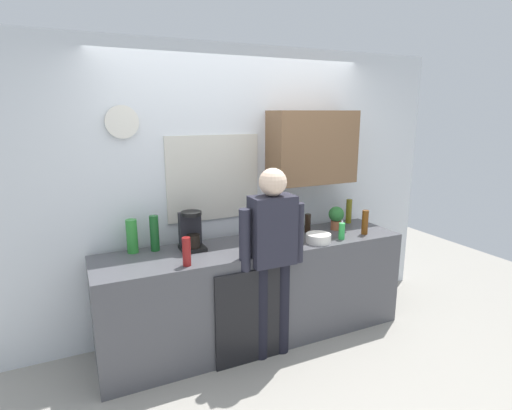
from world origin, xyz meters
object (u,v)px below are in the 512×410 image
object	(u,v)px
bottle_amber_beer	(365,222)
bottle_green_wine	(154,233)
bottle_red_vinegar	(187,252)
dish_soap	(342,231)
potted_plant	(336,216)
coffee_maker	(191,232)
bottle_clear_soda	(132,236)
bottle_olive_oil	(349,211)
cup_white_mug	(250,240)
bottle_dark_sauce	(308,223)
mixing_bowl	(318,238)
person_at_sink	(272,249)

from	to	relation	value
bottle_amber_beer	bottle_green_wine	bearing A→B (deg)	168.81
bottle_red_vinegar	dish_soap	distance (m)	1.45
dish_soap	bottle_green_wine	bearing A→B (deg)	165.69
potted_plant	coffee_maker	bearing A→B (deg)	178.20
coffee_maker	dish_soap	size ratio (longest dim) A/B	1.83
bottle_clear_soda	bottle_olive_oil	bearing A→B (deg)	-0.45
bottle_amber_beer	cup_white_mug	world-z (taller)	bottle_amber_beer
bottle_clear_soda	bottle_green_wine	xyz separation A→B (m)	(0.18, -0.03, 0.01)
bottle_amber_beer	potted_plant	size ratio (longest dim) A/B	1.00
bottle_amber_beer	coffee_maker	bearing A→B (deg)	169.88
bottle_dark_sauce	bottle_red_vinegar	bearing A→B (deg)	-164.98
bottle_green_wine	mixing_bowl	xyz separation A→B (m)	(1.35, -0.40, -0.11)
bottle_red_vinegar	cup_white_mug	world-z (taller)	bottle_red_vinegar
bottle_green_wine	person_at_sink	distance (m)	0.98
bottle_clear_soda	bottle_amber_beer	distance (m)	2.10
bottle_dark_sauce	person_at_sink	xyz separation A→B (m)	(-0.60, -0.42, -0.03)
mixing_bowl	person_at_sink	size ratio (longest dim) A/B	0.14
coffee_maker	bottle_olive_oil	bearing A→B (deg)	3.25
coffee_maker	bottle_amber_beer	distance (m)	1.62
coffee_maker	person_at_sink	xyz separation A→B (m)	(0.54, -0.43, -0.09)
cup_white_mug	dish_soap	world-z (taller)	dish_soap
bottle_olive_oil	bottle_red_vinegar	bearing A→B (deg)	-166.29
coffee_maker	mixing_bowl	xyz separation A→B (m)	(1.06, -0.31, -0.11)
bottle_olive_oil	cup_white_mug	distance (m)	1.24
dish_soap	person_at_sink	xyz separation A→B (m)	(-0.76, -0.11, -0.02)
bottle_amber_beer	dish_soap	xyz separation A→B (m)	(-0.29, -0.03, -0.04)
bottle_red_vinegar	bottle_green_wine	xyz separation A→B (m)	(-0.15, 0.44, 0.04)
cup_white_mug	bottle_green_wine	bearing A→B (deg)	165.41
bottle_green_wine	bottle_amber_beer	world-z (taller)	bottle_green_wine
mixing_bowl	potted_plant	xyz separation A→B (m)	(0.38, 0.27, 0.09)
bottle_amber_beer	bottle_clear_soda	bearing A→B (deg)	169.03
dish_soap	coffee_maker	bearing A→B (deg)	166.29
cup_white_mug	mixing_bowl	bearing A→B (deg)	-19.06
bottle_red_vinegar	mixing_bowl	xyz separation A→B (m)	(1.20, 0.04, -0.07)
bottle_olive_oil	mixing_bowl	distance (m)	0.77
bottle_olive_oil	coffee_maker	bearing A→B (deg)	-176.75
bottle_green_wine	bottle_dark_sauce	bearing A→B (deg)	-3.89
cup_white_mug	bottle_amber_beer	bearing A→B (deg)	-8.77
potted_plant	bottle_amber_beer	bearing A→B (deg)	-57.15
potted_plant	cup_white_mug	bearing A→B (deg)	-175.90
coffee_maker	person_at_sink	distance (m)	0.70
bottle_dark_sauce	cup_white_mug	size ratio (longest dim) A/B	1.89
bottle_olive_oil	bottle_amber_beer	bearing A→B (deg)	-105.76
bottle_green_wine	potted_plant	bearing A→B (deg)	-4.38
bottle_dark_sauce	dish_soap	bearing A→B (deg)	-61.70
coffee_maker	cup_white_mug	distance (m)	0.51
bottle_dark_sauce	dish_soap	world-z (taller)	same
bottle_red_vinegar	dish_soap	xyz separation A→B (m)	(1.45, 0.03, -0.03)
person_at_sink	cup_white_mug	bearing A→B (deg)	86.22
bottle_red_vinegar	dish_soap	world-z (taller)	bottle_red_vinegar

